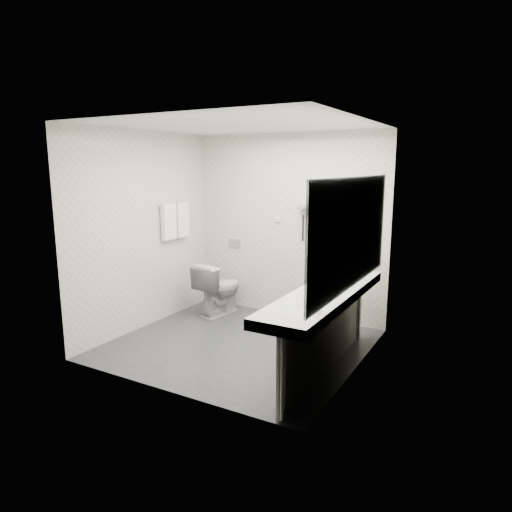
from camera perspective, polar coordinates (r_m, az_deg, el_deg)
The scene contains 32 objects.
floor at distance 5.49m, azimuth -2.17°, elevation -10.93°, with size 2.80×2.80×0.00m, color #2E2E34.
ceiling at distance 5.10m, azimuth -2.39°, elevation 16.05°, with size 2.80×2.80×0.00m, color silver.
wall_back at distance 6.28m, azimuth 3.96°, elevation 3.70°, with size 2.80×2.80×0.00m, color beige.
wall_front at distance 4.12m, azimuth -11.79°, elevation -0.50°, with size 2.80×2.80×0.00m, color beige.
wall_left at distance 6.00m, azimuth -13.76°, elevation 3.05°, with size 2.60×2.60×0.00m, color beige.
wall_right at distance 4.58m, azimuth 12.81°, elevation 0.64°, with size 2.60×2.60×0.00m, color beige.
vanity_counter at distance 4.59m, azimuth 8.54°, elevation -4.97°, with size 0.55×2.20×0.10m, color silver.
vanity_panel at distance 4.71m, azimuth 8.67°, elevation -9.98°, with size 0.03×2.15×0.75m, color gray.
vanity_post_near at distance 3.82m, azimuth 3.36°, elevation -15.10°, with size 0.06×0.06×0.75m, color silver.
vanity_post_far at distance 5.64m, azimuth 12.74°, elevation -6.55°, with size 0.06×0.06×0.75m, color silver.
mirror at distance 4.37m, azimuth 11.97°, elevation 2.82°, with size 0.02×2.20×1.05m, color #B2BCC6.
basin_near at distance 4.00m, azimuth 5.20°, elevation -6.80°, with size 0.40×0.31×0.05m, color silver.
basin_far at distance 5.17m, azimuth 11.13°, elevation -2.80°, with size 0.40×0.31×0.05m, color silver.
faucet_near at distance 3.90m, azimuth 7.84°, elevation -5.94°, with size 0.04×0.04×0.15m, color silver.
faucet_far at distance 5.10m, azimuth 13.25°, elevation -2.06°, with size 0.04×0.04×0.15m, color silver.
soap_bottle_a at distance 4.65m, azimuth 8.38°, elevation -3.41°, with size 0.05×0.05×0.11m, color silver.
soap_bottle_b at distance 4.74m, azimuth 9.06°, elevation -3.28°, with size 0.07×0.07×0.09m, color silver.
soap_bottle_c at distance 4.40m, azimuth 9.96°, elevation -4.21°, with size 0.05×0.05×0.12m, color silver.
glass_left at distance 4.79m, azimuth 11.19°, elevation -3.07°, with size 0.06×0.06×0.11m, color silver.
glass_right at distance 4.79m, azimuth 11.61°, elevation -3.03°, with size 0.06×0.06×0.12m, color silver.
toilet at distance 6.46m, azimuth -4.65°, elevation -4.03°, with size 0.42×0.74×0.75m, color silver.
flush_plate at distance 6.72m, azimuth -2.69°, elevation 1.62°, with size 0.18×0.02×0.12m, color #B2B5BA.
pedal_bin at distance 5.89m, azimuth 4.59°, elevation -8.01°, with size 0.19×0.19×0.26m, color #B2B5BA.
bin_lid at distance 5.85m, azimuth 4.61°, elevation -6.72°, with size 0.19×0.19×0.01m, color #B2B5BA.
towel_rail at distance 6.34m, azimuth -10.16°, elevation 6.35°, with size 0.02×0.02×0.62m, color silver.
towel_near at distance 6.25m, azimuth -10.83°, elevation 4.23°, with size 0.07×0.24×0.48m, color white.
towel_far at distance 6.47m, azimuth -9.23°, elevation 4.51°, with size 0.07×0.24×0.48m, color white.
dryer_cradle at distance 6.13m, azimuth 5.99°, elevation 5.83°, with size 0.10×0.04×0.14m, color gray.
dryer_barrel at distance 6.06m, azimuth 5.73°, elevation 6.06°, with size 0.08×0.08×0.14m, color gray.
dryer_cord at distance 6.14m, azimuth 5.89°, elevation 3.49°, with size 0.02×0.02×0.35m, color black.
switch_plate_a at distance 6.33m, azimuth 2.69°, elevation 4.68°, with size 0.09×0.02×0.09m, color silver.
switch_plate_b at distance 6.05m, azimuth 8.65°, elevation 4.26°, with size 0.09×0.02×0.09m, color silver.
Camera 1 is at (2.67, -4.33, 2.07)m, focal length 32.05 mm.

